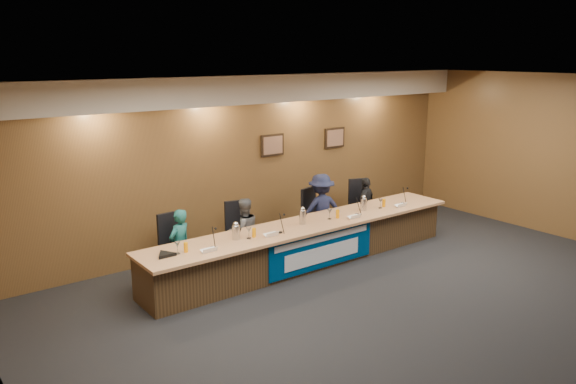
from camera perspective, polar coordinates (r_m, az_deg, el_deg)
name	(u,v)px	position (r m, az deg, el deg)	size (l,w,h in m)	color
floor	(413,313)	(8.30, 12.63, -11.89)	(10.00, 10.00, 0.00)	black
ceiling	(427,83)	(7.51, 13.93, 10.71)	(10.00, 8.00, 0.04)	silver
wall_back	(254,160)	(10.68, -3.43, 3.27)	(10.00, 0.04, 3.20)	brown
wall_left	(20,299)	(5.19, -25.59, -9.80)	(0.04, 8.00, 3.20)	brown
soffit	(261,88)	(10.31, -2.76, 10.46)	(10.00, 0.50, 0.50)	beige
dais_body	(307,245)	(9.75, 1.93, -5.36)	(6.00, 0.80, 0.70)	#432E19
dais_top	(309,225)	(9.60, 2.14, -3.33)	(6.10, 0.95, 0.05)	tan
banner	(323,249)	(9.44, 3.53, -5.85)	(2.20, 0.02, 0.65)	navy
banner_text_upper	(323,238)	(9.37, 3.60, -4.72)	(2.00, 0.01, 0.10)	silver
banner_text_lower	(323,254)	(9.46, 3.57, -6.32)	(1.60, 0.01, 0.28)	silver
wall_photo_left	(272,145)	(10.83, -1.60, 4.78)	(0.52, 0.04, 0.42)	black
wall_photo_right	(335,138)	(11.82, 4.75, 5.51)	(0.52, 0.04, 0.42)	black
panelist_a	(180,246)	(9.11, -10.94, -5.38)	(0.44, 0.29, 1.20)	#175856
panelist_b	(244,232)	(9.66, -4.51, -4.06)	(0.58, 0.45, 1.18)	#4E5053
panelist_c	(321,210)	(10.63, 3.38, -1.82)	(0.89, 0.51, 1.38)	#151A36
panelist_d	(366,205)	(11.43, 7.89, -1.37)	(0.68, 0.28, 1.16)	black
office_chair_a	(177,251)	(9.23, -11.18, -5.91)	(0.48, 0.48, 0.08)	black
office_chair_b	(241,237)	(9.78, -4.82, -4.54)	(0.48, 0.48, 0.08)	black
office_chair_c	(317,219)	(10.76, 3.01, -2.78)	(0.48, 0.48, 0.08)	black
office_chair_d	(362,209)	(11.53, 7.52, -1.75)	(0.48, 0.48, 0.08)	black
nameplate_a	(210,250)	(8.27, -7.92, -5.82)	(0.24, 0.06, 0.09)	white
microphone_a	(213,247)	(8.46, -7.64, -5.60)	(0.07, 0.07, 0.02)	black
juice_glass_a	(186,247)	(8.33, -10.34, -5.55)	(0.06, 0.06, 0.15)	#FF9A04
water_glass_a	(177,248)	(8.28, -11.17, -5.61)	(0.08, 0.08, 0.18)	silver
nameplate_b	(272,234)	(8.88, -1.59, -4.28)	(0.24, 0.06, 0.09)	white
microphone_b	(280,232)	(9.07, -0.78, -4.11)	(0.07, 0.07, 0.02)	black
juice_glass_b	(254,233)	(8.86, -3.47, -4.14)	(0.06, 0.06, 0.15)	#FF9A04
water_glass_b	(249,233)	(8.79, -3.99, -4.19)	(0.08, 0.08, 0.18)	silver
nameplate_c	(356,216)	(9.90, 6.89, -2.46)	(0.24, 0.06, 0.09)	white
microphone_c	(357,214)	(10.15, 7.01, -2.25)	(0.07, 0.07, 0.02)	black
juice_glass_c	(338,214)	(9.90, 5.06, -2.23)	(0.06, 0.06, 0.15)	#FF9A04
water_glass_c	(330,214)	(9.82, 4.24, -2.26)	(0.08, 0.08, 0.18)	silver
nameplate_d	(402,205)	(10.78, 11.51, -1.28)	(0.24, 0.06, 0.09)	white
microphone_d	(403,203)	(11.02, 11.57, -1.14)	(0.07, 0.07, 0.02)	black
juice_glass_d	(384,203)	(10.73, 9.71, -1.10)	(0.06, 0.06, 0.15)	#FF9A04
water_glass_d	(380,204)	(10.62, 9.37, -1.16)	(0.08, 0.08, 0.18)	silver
carafe_left	(236,233)	(8.77, -5.31, -4.13)	(0.13, 0.13, 0.22)	silver
carafe_mid	(302,217)	(9.50, 1.47, -2.57)	(0.11, 0.11, 0.24)	silver
carafe_right	(363,204)	(10.42, 7.67, -1.26)	(0.12, 0.12, 0.22)	silver
speakerphone	(165,255)	(8.24, -12.36, -6.23)	(0.32, 0.32, 0.05)	black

